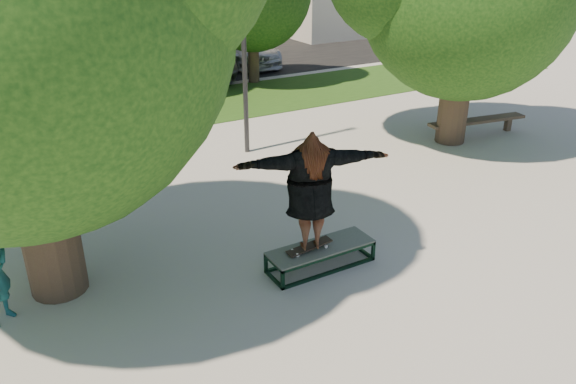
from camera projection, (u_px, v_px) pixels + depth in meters
ground at (323, 248)px, 9.84m from camera, size 120.00×120.00×0.00m
grass_strip at (184, 108)px, 17.76m from camera, size 30.00×4.00×0.02m
asphalt_strip at (103, 72)px, 22.42m from camera, size 40.00×8.00×0.01m
lamppost at (243, 23)px, 12.91m from camera, size 0.25×0.15×6.11m
grind_box at (321, 256)px, 9.23m from camera, size 1.80×0.60×0.38m
skater_rig at (310, 191)px, 8.61m from camera, size 2.47×1.35×2.02m
bench at (477, 122)px, 15.26m from camera, size 2.95×0.86×0.45m
car_silver_a at (3, 64)px, 20.63m from camera, size 1.95×4.16×1.37m
car_grey at (183, 57)px, 21.27m from camera, size 2.66×5.63×1.55m
car_silver_b at (244, 47)px, 23.73m from camera, size 2.53×5.03×1.40m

